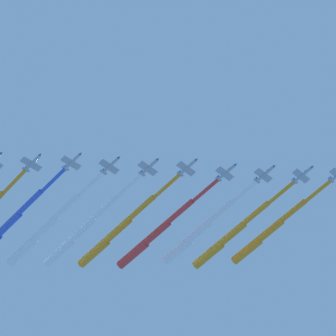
{
  "coord_description": "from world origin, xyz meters",
  "views": [
    {
      "loc": [
        -84.98,
        64.75,
        -49.69
      ],
      "look_at": [
        0.0,
        0.0,
        163.17
      ],
      "focal_mm": 67.48,
      "sensor_mm": 36.0,
      "label": 1
    }
  ],
  "objects_px": {
    "jet_port_mid": "(155,235)",
    "jet_port_outer": "(80,231)",
    "jet_lead": "(269,232)",
    "jet_trail_port": "(7,226)",
    "jet_starboard_outer": "(43,230)",
    "jet_starboard_inner": "(198,232)",
    "jet_port_inner": "(231,235)",
    "jet_starboard_mid": "(116,232)"
  },
  "relations": [
    {
      "from": "jet_port_inner",
      "to": "jet_port_mid",
      "type": "height_order",
      "value": "jet_port_inner"
    },
    {
      "from": "jet_lead",
      "to": "jet_port_inner",
      "type": "bearing_deg",
      "value": 52.28
    },
    {
      "from": "jet_lead",
      "to": "jet_starboard_outer",
      "type": "distance_m",
      "value": 90.1
    },
    {
      "from": "jet_starboard_inner",
      "to": "jet_lead",
      "type": "bearing_deg",
      "value": -123.36
    },
    {
      "from": "jet_port_outer",
      "to": "jet_port_inner",
      "type": "bearing_deg",
      "value": -125.7
    },
    {
      "from": "jet_starboard_inner",
      "to": "jet_starboard_mid",
      "type": "bearing_deg",
      "value": 49.91
    },
    {
      "from": "jet_port_inner",
      "to": "jet_starboard_outer",
      "type": "height_order",
      "value": "jet_starboard_outer"
    },
    {
      "from": "jet_starboard_inner",
      "to": "jet_port_inner",
      "type": "bearing_deg",
      "value": -118.25
    },
    {
      "from": "jet_starboard_inner",
      "to": "jet_port_outer",
      "type": "bearing_deg",
      "value": 52.2
    },
    {
      "from": "jet_trail_port",
      "to": "jet_port_outer",
      "type": "bearing_deg",
      "value": -124.71
    },
    {
      "from": "jet_starboard_inner",
      "to": "jet_port_outer",
      "type": "distance_m",
      "value": 46.79
    },
    {
      "from": "jet_port_mid",
      "to": "jet_trail_port",
      "type": "bearing_deg",
      "value": 54.6
    },
    {
      "from": "jet_starboard_mid",
      "to": "jet_starboard_outer",
      "type": "height_order",
      "value": "jet_starboard_mid"
    },
    {
      "from": "jet_starboard_inner",
      "to": "jet_port_mid",
      "type": "distance_m",
      "value": 17.14
    },
    {
      "from": "jet_port_inner",
      "to": "jet_starboard_mid",
      "type": "xyz_separation_m",
      "value": [
        27.39,
        36.75,
        1.62
      ]
    },
    {
      "from": "jet_starboard_mid",
      "to": "jet_port_mid",
      "type": "bearing_deg",
      "value": -129.35
    },
    {
      "from": "jet_lead",
      "to": "jet_starboard_inner",
      "type": "relative_size",
      "value": 1.02
    },
    {
      "from": "jet_port_inner",
      "to": "jet_lead",
      "type": "bearing_deg",
      "value": -127.72
    },
    {
      "from": "jet_port_inner",
      "to": "jet_port_mid",
      "type": "distance_m",
      "value": 30.19
    },
    {
      "from": "jet_port_mid",
      "to": "jet_port_outer",
      "type": "bearing_deg",
      "value": 53.91
    },
    {
      "from": "jet_starboard_mid",
      "to": "jet_port_outer",
      "type": "distance_m",
      "value": 14.11
    },
    {
      "from": "jet_port_inner",
      "to": "jet_starboard_inner",
      "type": "relative_size",
      "value": 1.05
    },
    {
      "from": "jet_port_outer",
      "to": "jet_trail_port",
      "type": "distance_m",
      "value": 29.52
    },
    {
      "from": "jet_lead",
      "to": "jet_port_mid",
      "type": "xyz_separation_m",
      "value": [
        26.92,
        36.87,
        -3.39
      ]
    },
    {
      "from": "jet_port_mid",
      "to": "jet_starboard_mid",
      "type": "xyz_separation_m",
      "value": [
        9.94,
        12.13,
        2.66
      ]
    },
    {
      "from": "jet_port_inner",
      "to": "jet_port_mid",
      "type": "relative_size",
      "value": 0.98
    },
    {
      "from": "jet_port_mid",
      "to": "jet_port_outer",
      "type": "distance_m",
      "value": 29.71
    },
    {
      "from": "jet_port_inner",
      "to": "jet_starboard_inner",
      "type": "bearing_deg",
      "value": 61.75
    },
    {
      "from": "jet_port_outer",
      "to": "jet_starboard_inner",
      "type": "bearing_deg",
      "value": -127.8
    },
    {
      "from": "jet_starboard_mid",
      "to": "jet_trail_port",
      "type": "relative_size",
      "value": 1.01
    },
    {
      "from": "jet_port_mid",
      "to": "jet_starboard_outer",
      "type": "height_order",
      "value": "jet_starboard_outer"
    },
    {
      "from": "jet_starboard_outer",
      "to": "jet_trail_port",
      "type": "xyz_separation_m",
      "value": [
        8.22,
        12.23,
        1.63
      ]
    },
    {
      "from": "jet_port_mid",
      "to": "jet_starboard_outer",
      "type": "bearing_deg",
      "value": 54.09
    },
    {
      "from": "jet_port_outer",
      "to": "jet_trail_port",
      "type": "bearing_deg",
      "value": 55.29
    },
    {
      "from": "jet_port_mid",
      "to": "jet_port_inner",
      "type": "bearing_deg",
      "value": -125.32
    },
    {
      "from": "jet_trail_port",
      "to": "jet_port_inner",
      "type": "bearing_deg",
      "value": -125.37
    },
    {
      "from": "jet_port_inner",
      "to": "jet_port_outer",
      "type": "height_order",
      "value": "jet_port_outer"
    },
    {
      "from": "jet_port_mid",
      "to": "jet_starboard_mid",
      "type": "relative_size",
      "value": 0.96
    },
    {
      "from": "jet_port_mid",
      "to": "jet_starboard_inner",
      "type": "bearing_deg",
      "value": -130.76
    },
    {
      "from": "jet_starboard_mid",
      "to": "jet_port_inner",
      "type": "bearing_deg",
      "value": -126.69
    },
    {
      "from": "jet_starboard_outer",
      "to": "jet_port_outer",
      "type": "bearing_deg",
      "value": -125.53
    },
    {
      "from": "jet_starboard_mid",
      "to": "jet_port_outer",
      "type": "xyz_separation_m",
      "value": [
        7.54,
        11.85,
        -1.27
      ]
    }
  ]
}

